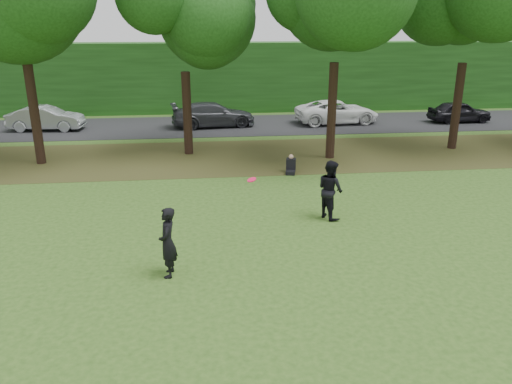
{
  "coord_description": "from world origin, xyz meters",
  "views": [
    {
      "loc": [
        -2.32,
        -11.26,
        6.43
      ],
      "look_at": [
        -0.66,
        3.64,
        1.3
      ],
      "focal_mm": 35.0,
      "sensor_mm": 36.0,
      "label": 1
    }
  ],
  "objects_px": {
    "player_right": "(330,189)",
    "frisbee": "(252,180)",
    "player_left": "(168,242)",
    "seated_person": "(291,166)"
  },
  "relations": [
    {
      "from": "player_right",
      "to": "frisbee",
      "type": "distance_m",
      "value": 3.61
    },
    {
      "from": "player_left",
      "to": "frisbee",
      "type": "xyz_separation_m",
      "value": [
        2.39,
        1.71,
        1.1
      ]
    },
    {
      "from": "player_right",
      "to": "seated_person",
      "type": "bearing_deg",
      "value": -19.36
    },
    {
      "from": "player_left",
      "to": "seated_person",
      "type": "height_order",
      "value": "player_left"
    },
    {
      "from": "player_left",
      "to": "player_right",
      "type": "height_order",
      "value": "player_right"
    },
    {
      "from": "seated_person",
      "to": "frisbee",
      "type": "bearing_deg",
      "value": -95.58
    },
    {
      "from": "player_left",
      "to": "player_right",
      "type": "relative_size",
      "value": 0.94
    },
    {
      "from": "frisbee",
      "to": "seated_person",
      "type": "distance_m",
      "value": 7.99
    },
    {
      "from": "seated_person",
      "to": "player_right",
      "type": "bearing_deg",
      "value": -72.88
    },
    {
      "from": "player_left",
      "to": "frisbee",
      "type": "bearing_deg",
      "value": 128.66
    }
  ]
}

